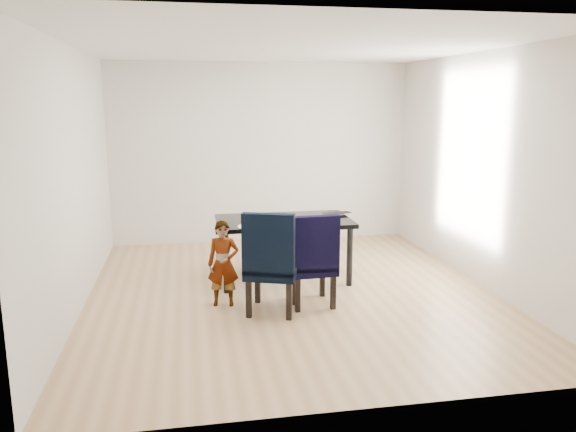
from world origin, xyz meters
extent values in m
cube|color=tan|center=(0.00, 0.00, -0.01)|extent=(4.50, 5.00, 0.01)
cube|color=white|center=(0.00, 0.00, 2.71)|extent=(4.50, 5.00, 0.01)
cube|color=silver|center=(0.00, 2.50, 1.35)|extent=(4.50, 0.01, 2.70)
cube|color=silver|center=(0.00, -2.50, 1.35)|extent=(4.50, 0.01, 2.70)
cube|color=silver|center=(-2.25, 0.00, 1.35)|extent=(0.01, 5.00, 2.70)
cube|color=silver|center=(2.25, 0.00, 1.35)|extent=(0.01, 5.00, 2.70)
cube|color=black|center=(0.00, 0.50, 0.38)|extent=(1.60, 0.90, 0.75)
cube|color=black|center=(-0.29, -0.51, 0.54)|extent=(0.66, 0.68, 1.07)
cube|color=black|center=(0.14, -0.38, 0.50)|extent=(0.51, 0.52, 1.00)
imported|color=orange|center=(-0.77, -0.25, 0.46)|extent=(0.36, 0.27, 0.91)
cylinder|color=white|center=(-0.46, 0.15, 0.76)|extent=(0.32, 0.32, 0.01)
ellipsoid|color=gold|center=(-0.46, 0.16, 0.79)|extent=(0.16, 0.09, 0.06)
imported|color=black|center=(0.68, 0.68, 0.76)|extent=(0.41, 0.31, 0.03)
torus|color=black|center=(-0.01, 0.45, 0.75)|extent=(0.21, 0.21, 0.01)
camera|label=1|loc=(-1.11, -5.96, 2.15)|focal=35.00mm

